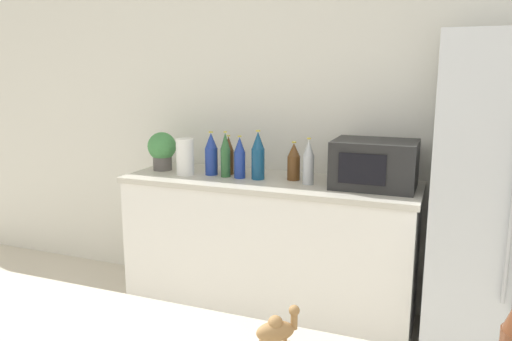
# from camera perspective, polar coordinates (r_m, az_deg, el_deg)

# --- Properties ---
(wall_back) EXTENTS (8.00, 0.06, 2.55)m
(wall_back) POSITION_cam_1_polar(r_m,az_deg,el_deg) (3.33, 9.37, 5.96)
(wall_back) COLOR silver
(wall_back) RESTS_ON ground_plane
(back_counter) EXTENTS (1.87, 0.63, 0.90)m
(back_counter) POSITION_cam_1_polar(r_m,az_deg,el_deg) (3.30, 1.48, -8.64)
(back_counter) COLOR white
(back_counter) RESTS_ON ground_plane
(potted_plant) EXTENTS (0.20, 0.20, 0.26)m
(potted_plant) POSITION_cam_1_polar(r_m,az_deg,el_deg) (3.50, -10.69, 2.41)
(potted_plant) COLOR #595451
(potted_plant) RESTS_ON back_counter
(paper_towel_roll) EXTENTS (0.12, 0.12, 0.24)m
(paper_towel_roll) POSITION_cam_1_polar(r_m,az_deg,el_deg) (3.32, -8.11, 1.57)
(paper_towel_roll) COLOR white
(paper_towel_roll) RESTS_ON back_counter
(microwave) EXTENTS (0.48, 0.37, 0.28)m
(microwave) POSITION_cam_1_polar(r_m,az_deg,el_deg) (3.01, 13.40, 0.72)
(microwave) COLOR black
(microwave) RESTS_ON back_counter
(back_bottle_0) EXTENTS (0.08, 0.08, 0.29)m
(back_bottle_0) POSITION_cam_1_polar(r_m,az_deg,el_deg) (3.30, -5.14, 1.87)
(back_bottle_0) COLOR navy
(back_bottle_0) RESTS_ON back_counter
(back_bottle_1) EXTENTS (0.07, 0.07, 0.28)m
(back_bottle_1) POSITION_cam_1_polar(r_m,az_deg,el_deg) (3.03, 6.01, 0.95)
(back_bottle_1) COLOR #B2B7BC
(back_bottle_1) RESTS_ON back_counter
(back_bottle_2) EXTENTS (0.07, 0.07, 0.26)m
(back_bottle_2) POSITION_cam_1_polar(r_m,az_deg,el_deg) (3.31, -3.14, 1.70)
(back_bottle_2) COLOR brown
(back_bottle_2) RESTS_ON back_counter
(back_bottle_3) EXTENTS (0.08, 0.08, 0.31)m
(back_bottle_3) POSITION_cam_1_polar(r_m,az_deg,el_deg) (3.15, 0.23, 1.67)
(back_bottle_3) COLOR navy
(back_bottle_3) RESTS_ON back_counter
(back_bottle_4) EXTENTS (0.07, 0.07, 0.27)m
(back_bottle_4) POSITION_cam_1_polar(r_m,az_deg,el_deg) (3.19, -1.88, 1.45)
(back_bottle_4) COLOR navy
(back_bottle_4) RESTS_ON back_counter
(back_bottle_5) EXTENTS (0.06, 0.06, 0.30)m
(back_bottle_5) POSITION_cam_1_polar(r_m,az_deg,el_deg) (3.23, -3.51, 1.76)
(back_bottle_5) COLOR #2D6033
(back_bottle_5) RESTS_ON back_counter
(back_bottle_6) EXTENTS (0.08, 0.08, 0.25)m
(back_bottle_6) POSITION_cam_1_polar(r_m,az_deg,el_deg) (3.14, 4.33, 1.00)
(back_bottle_6) COLOR brown
(back_bottle_6) RESTS_ON back_counter
(camel_figurine) EXTENTS (0.10, 0.09, 0.13)m
(camel_figurine) POSITION_cam_1_polar(r_m,az_deg,el_deg) (1.19, 2.44, -17.73)
(camel_figurine) COLOR olive
(camel_figurine) RESTS_ON bar_counter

